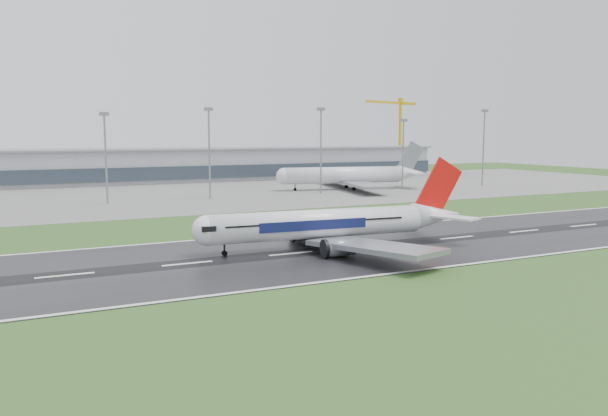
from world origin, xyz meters
TOP-DOWN VIEW (x-y plane):
  - ground at (0.00, 0.00)m, footprint 520.00×520.00m
  - runway at (0.00, 0.00)m, footprint 400.00×45.00m
  - apron at (0.00, 125.00)m, footprint 400.00×130.00m
  - terminal at (0.00, 185.00)m, footprint 240.00×36.00m
  - main_airliner at (-29.38, 1.50)m, footprint 61.76×59.26m
  - parked_airliner at (35.99, 109.15)m, footprint 74.86×71.35m
  - tower_crane at (124.32, 200.00)m, footprint 43.74×14.55m
  - floodmast_1 at (-60.27, 100.00)m, footprint 0.64×0.64m
  - floodmast_2 at (-25.66, 100.00)m, footprint 0.64×0.64m
  - floodmast_3 at (18.18, 100.00)m, footprint 0.64×0.64m
  - floodmast_4 at (56.00, 100.00)m, footprint 0.64×0.64m
  - floodmast_5 at (98.78, 100.00)m, footprint 0.64×0.64m

SIDE VIEW (x-z plane):
  - ground at x=0.00m, z-range 0.00..0.00m
  - apron at x=0.00m, z-range 0.00..0.08m
  - runway at x=0.00m, z-range 0.00..0.10m
  - terminal at x=0.00m, z-range 0.00..15.00m
  - main_airliner at x=-29.38m, z-range 0.10..17.05m
  - parked_airliner at x=35.99m, z-range 0.08..18.99m
  - floodmast_4 at x=56.00m, z-range 0.00..27.59m
  - floodmast_1 at x=-60.27m, z-range 0.00..28.47m
  - floodmast_2 at x=-25.66m, z-range 0.00..30.61m
  - floodmast_3 at x=18.18m, z-range 0.00..31.40m
  - floodmast_5 at x=98.78m, z-range 0.00..32.18m
  - tower_crane at x=124.32m, z-range 0.00..44.20m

